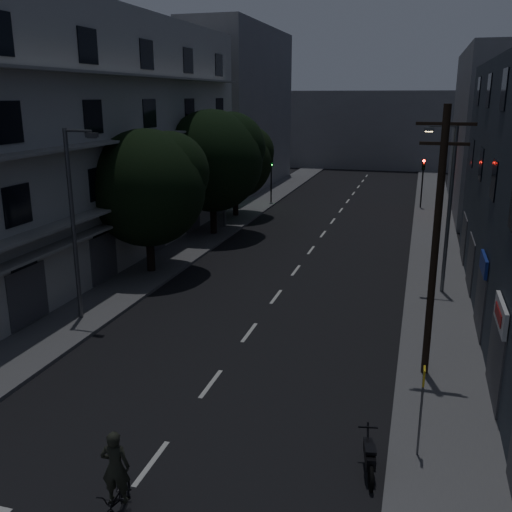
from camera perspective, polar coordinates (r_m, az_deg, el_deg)
The scene contains 20 objects.
ground at distance 36.54m, azimuth 5.67°, elevation 0.79°, with size 160.00×160.00×0.00m, color black.
sidewalk_left at distance 38.52m, azimuth -5.36°, elevation 1.69°, with size 3.00×90.00×0.15m, color #565659.
sidewalk_right at distance 36.00m, azimuth 17.48°, elevation 0.01°, with size 3.00×90.00×0.15m, color #565659.
lane_markings at distance 42.53m, azimuth 7.22°, elevation 2.88°, with size 0.15×60.50×0.01m.
building_left at distance 33.30m, azimuth -17.52°, elevation 10.92°, with size 7.00×36.00×14.00m.
building_far_left at distance 60.59m, azimuth -1.50°, elevation 14.43°, with size 6.00×20.00×16.00m, color slate.
building_far_right at distance 52.15m, azimuth 22.85°, elevation 11.38°, with size 6.00×20.00×13.00m, color slate.
building_far_end at distance 80.12m, azimuth 11.86°, elevation 12.28°, with size 24.00×8.00×10.00m, color slate.
tree_near at distance 30.75m, azimuth -10.69°, elevation 7.14°, with size 6.19×6.19×7.63m.
tree_mid at distance 39.01m, azimuth -4.27°, elevation 9.84°, with size 6.83×6.83×8.40m.
tree_far at distance 45.21m, azimuth -2.00°, elevation 9.70°, with size 5.79×5.79×7.16m.
traffic_signal_far_right at distance 50.48m, azimuth 16.36°, elevation 7.96°, with size 0.28×0.37×4.10m.
traffic_signal_far_left at distance 51.02m, azimuth 1.53°, elevation 8.66°, with size 0.28×0.37×4.10m.
street_lamp_left_near at distance 24.64m, azimuth -17.66°, elevation 3.80°, with size 1.51×0.25×8.00m.
street_lamp_right at distance 28.32m, azimuth 18.59°, elevation 5.20°, with size 1.51×0.25×8.00m.
street_lamp_left_far at distance 41.08m, azimuth -3.11°, elevation 9.03°, with size 1.51×0.25×8.00m.
utility_pole at distance 19.37m, azimuth 17.54°, elevation 1.52°, with size 1.80×0.24×9.00m.
bus_stop_sign at distance 15.79m, azimuth 16.29°, elevation -13.28°, with size 0.06×0.35×2.52m.
motorcycle at distance 15.72m, azimuth 11.24°, elevation -19.24°, with size 0.57×1.76×1.13m.
cyclist at distance 14.33m, azimuth -13.71°, elevation -21.76°, with size 0.98×1.88×2.26m.
Camera 1 is at (6.28, -9.75, 9.38)m, focal length 40.00 mm.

